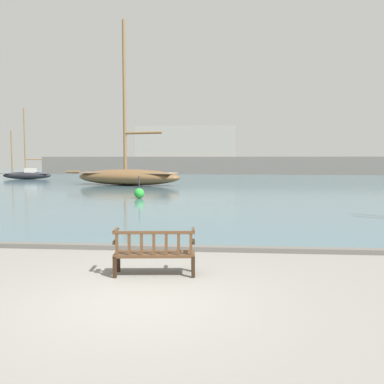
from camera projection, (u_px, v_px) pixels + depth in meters
ground_plane at (140, 300)px, 7.02m from camera, size 160.00×160.00×0.00m
harbor_water at (217, 178)px, 50.72m from camera, size 100.00×80.00×0.08m
quay_edge_kerb at (171, 248)px, 10.84m from camera, size 40.00×0.30×0.12m
park_bench at (155, 252)px, 8.49m from camera, size 1.64×0.68×0.92m
sailboat_centre_channel at (27, 174)px, 46.17m from camera, size 6.05×1.69×7.61m
sailboat_far_starboard at (128, 175)px, 35.84m from camera, size 10.64×4.74×13.58m
channel_buoy at (139, 193)px, 24.07m from camera, size 0.57×0.57×1.27m
far_breakwater at (210, 159)px, 60.90m from camera, size 51.29×2.40×6.92m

